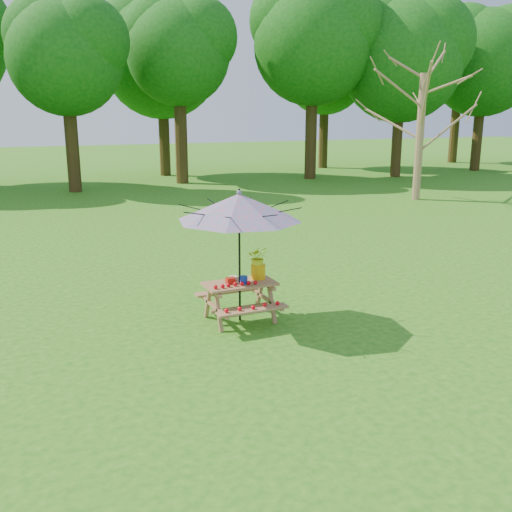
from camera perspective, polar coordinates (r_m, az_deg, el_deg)
name	(u,v)px	position (r m, az deg, el deg)	size (l,w,h in m)	color
treeline	(186,10)	(28.66, -7.04, 23.19)	(60.00, 12.00, 16.00)	#0D5010
bare_tree	(428,17)	(24.33, 16.82, 21.88)	(7.94, 7.94, 11.45)	#936C50
picnic_table	(240,302)	(9.69, -1.62, -4.62)	(1.20, 1.32, 0.67)	#9D6646
patio_umbrella	(239,207)	(9.30, -1.70, 4.90)	(2.43, 2.43, 2.25)	black
produce_bins	(237,280)	(9.56, -1.92, -2.39)	(0.33, 0.39, 0.13)	#AC190D
tomatoes_row	(235,284)	(9.36, -2.08, -2.86)	(0.77, 0.13, 0.07)	red
flower_bucket	(258,261)	(9.73, 0.21, -0.55)	(0.42, 0.39, 0.57)	#E9A20C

